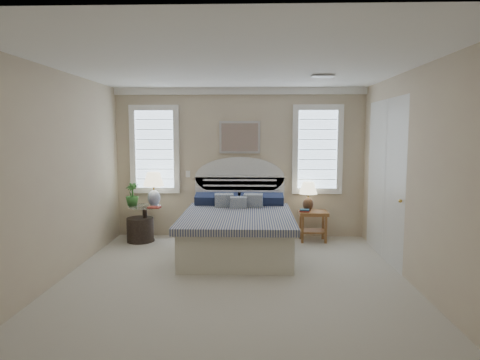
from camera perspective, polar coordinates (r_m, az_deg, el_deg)
name	(u,v)px	position (r m, az deg, el deg)	size (l,w,h in m)	color
floor	(234,282)	(5.60, -0.86, -13.51)	(4.50, 5.00, 0.01)	#B6B09B
ceiling	(233,66)	(5.33, -0.91, 14.94)	(4.50, 5.00, 0.01)	white
wall_back	(240,163)	(7.79, -0.03, 2.26)	(4.50, 0.02, 2.70)	#C6AF94
wall_left	(55,177)	(5.85, -23.46, 0.40)	(0.02, 5.00, 2.70)	#C6AF94
wall_right	(417,178)	(5.66, 22.50, 0.26)	(0.02, 5.00, 2.70)	#C6AF94
crown_molding	(240,91)	(7.77, -0.04, 11.78)	(4.50, 0.08, 0.12)	white
hvac_vent	(322,76)	(6.19, 10.94, 13.44)	(0.30, 0.20, 0.02)	#B2B2B2
switch_plate	(188,174)	(7.88, -6.96, 0.80)	(0.08, 0.01, 0.12)	white
window_left	(155,149)	(7.96, -11.29, 4.03)	(0.90, 0.06, 1.60)	#C9E5FF
window_right	(317,150)	(7.84, 10.27, 4.02)	(0.90, 0.06, 1.60)	#C9E5FF
painting	(240,137)	(7.73, -0.04, 5.72)	(0.74, 0.04, 0.58)	silver
closet_door	(385,179)	(6.80, 18.74, 0.07)	(0.02, 1.80, 2.40)	silver
bed	(238,228)	(6.90, -0.31, -6.37)	(1.72, 2.28, 1.47)	beige
side_table_left	(145,220)	(7.71, -12.54, -5.17)	(0.56, 0.56, 0.63)	black
nightstand_right	(313,219)	(7.64, 9.71, -5.21)	(0.50, 0.40, 0.53)	brown
floor_pot	(140,230)	(7.74, -13.16, -6.46)	(0.46, 0.46, 0.42)	black
lamp_left	(154,185)	(7.65, -11.44, -0.65)	(0.48, 0.48, 0.59)	white
lamp_right	(308,193)	(7.65, 9.08, -1.71)	(0.35, 0.35, 0.51)	black
potted_plant	(132,194)	(7.70, -14.19, -1.86)	(0.22, 0.22, 0.40)	#316729
books_left	(154,207)	(7.40, -11.36, -3.59)	(0.21, 0.15, 0.03)	maroon
books_right	(305,211)	(7.54, 8.60, -4.05)	(0.19, 0.15, 0.05)	maroon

